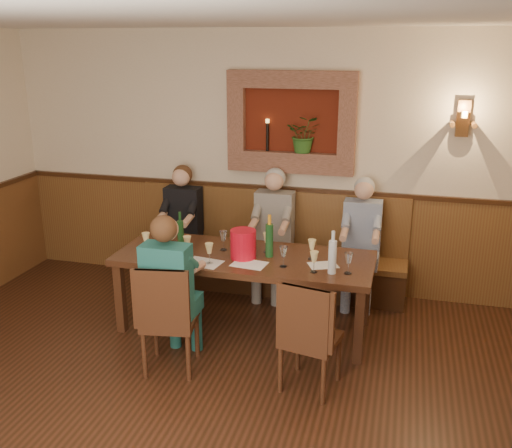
{
  "coord_description": "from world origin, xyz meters",
  "views": [
    {
      "loc": [
        1.39,
        -2.95,
        2.66
      ],
      "look_at": [
        0.1,
        1.9,
        1.05
      ],
      "focal_mm": 40.0,
      "sensor_mm": 36.0,
      "label": 1
    }
  ],
  "objects_px": {
    "chair_near_right": "(309,357)",
    "person_bench_mid": "(272,244)",
    "dining_table": "(244,263)",
    "person_chair_front": "(172,304)",
    "person_bench_left": "(182,237)",
    "bench": "(268,261)",
    "person_bench_right": "(360,254)",
    "wine_bottle_green_a": "(269,239)",
    "chair_near_left": "(170,338)",
    "wine_bottle_green_b": "(181,233)",
    "water_bottle": "(332,256)",
    "spittoon_bucket": "(243,244)"
  },
  "relations": [
    {
      "from": "chair_near_right",
      "to": "person_bench_mid",
      "type": "relative_size",
      "value": 0.68
    },
    {
      "from": "dining_table",
      "to": "person_chair_front",
      "type": "xyz_separation_m",
      "value": [
        -0.41,
        -0.78,
        -0.11
      ]
    },
    {
      "from": "person_bench_left",
      "to": "bench",
      "type": "bearing_deg",
      "value": 6.08
    },
    {
      "from": "dining_table",
      "to": "person_bench_right",
      "type": "bearing_deg",
      "value": 39.73
    },
    {
      "from": "bench",
      "to": "wine_bottle_green_a",
      "type": "height_order",
      "value": "wine_bottle_green_a"
    },
    {
      "from": "chair_near_left",
      "to": "person_chair_front",
      "type": "distance_m",
      "value": 0.29
    },
    {
      "from": "person_bench_left",
      "to": "person_bench_mid",
      "type": "distance_m",
      "value": 1.05
    },
    {
      "from": "person_bench_mid",
      "to": "wine_bottle_green_b",
      "type": "bearing_deg",
      "value": -133.75
    },
    {
      "from": "wine_bottle_green_a",
      "to": "water_bottle",
      "type": "relative_size",
      "value": 1.05
    },
    {
      "from": "bench",
      "to": "person_bench_mid",
      "type": "xyz_separation_m",
      "value": [
        0.08,
        -0.1,
        0.25
      ]
    },
    {
      "from": "spittoon_bucket",
      "to": "water_bottle",
      "type": "xyz_separation_m",
      "value": [
        0.84,
        -0.16,
        0.02
      ]
    },
    {
      "from": "person_bench_right",
      "to": "person_chair_front",
      "type": "height_order",
      "value": "person_chair_front"
    },
    {
      "from": "chair_near_right",
      "to": "person_chair_front",
      "type": "bearing_deg",
      "value": -171.68
    },
    {
      "from": "dining_table",
      "to": "chair_near_left",
      "type": "bearing_deg",
      "value": -115.04
    },
    {
      "from": "wine_bottle_green_a",
      "to": "person_chair_front",
      "type": "bearing_deg",
      "value": -128.28
    },
    {
      "from": "bench",
      "to": "person_bench_left",
      "type": "bearing_deg",
      "value": -173.92
    },
    {
      "from": "bench",
      "to": "wine_bottle_green_b",
      "type": "height_order",
      "value": "bench"
    },
    {
      "from": "dining_table",
      "to": "water_bottle",
      "type": "xyz_separation_m",
      "value": [
        0.85,
        -0.22,
        0.23
      ]
    },
    {
      "from": "person_bench_mid",
      "to": "person_bench_left",
      "type": "bearing_deg",
      "value": 179.95
    },
    {
      "from": "chair_near_right",
      "to": "person_bench_left",
      "type": "distance_m",
      "value": 2.45
    },
    {
      "from": "dining_table",
      "to": "water_bottle",
      "type": "height_order",
      "value": "water_bottle"
    },
    {
      "from": "wine_bottle_green_a",
      "to": "wine_bottle_green_b",
      "type": "bearing_deg",
      "value": 177.56
    },
    {
      "from": "chair_near_left",
      "to": "spittoon_bucket",
      "type": "xyz_separation_m",
      "value": [
        0.41,
        0.8,
        0.6
      ]
    },
    {
      "from": "chair_near_right",
      "to": "spittoon_bucket",
      "type": "xyz_separation_m",
      "value": [
        -0.77,
        0.78,
        0.61
      ]
    },
    {
      "from": "person_chair_front",
      "to": "person_bench_mid",
      "type": "bearing_deg",
      "value": 73.44
    },
    {
      "from": "dining_table",
      "to": "chair_near_right",
      "type": "xyz_separation_m",
      "value": [
        0.77,
        -0.85,
        -0.4
      ]
    },
    {
      "from": "chair_near_right",
      "to": "spittoon_bucket",
      "type": "relative_size",
      "value": 3.5
    },
    {
      "from": "wine_bottle_green_b",
      "to": "chair_near_right",
      "type": "bearing_deg",
      "value": -32.44
    },
    {
      "from": "spittoon_bucket",
      "to": "wine_bottle_green_a",
      "type": "xyz_separation_m",
      "value": [
        0.22,
        0.1,
        0.03
      ]
    },
    {
      "from": "person_bench_right",
      "to": "spittoon_bucket",
      "type": "xyz_separation_m",
      "value": [
        -1.0,
        -0.91,
        0.33
      ]
    },
    {
      "from": "wine_bottle_green_a",
      "to": "dining_table",
      "type": "bearing_deg",
      "value": -172.65
    },
    {
      "from": "person_bench_left",
      "to": "dining_table",
      "type": "bearing_deg",
      "value": -40.73
    },
    {
      "from": "bench",
      "to": "person_bench_left",
      "type": "xyz_separation_m",
      "value": [
        -0.97,
        -0.1,
        0.24
      ]
    },
    {
      "from": "dining_table",
      "to": "wine_bottle_green_b",
      "type": "bearing_deg",
      "value": 174.13
    },
    {
      "from": "bench",
      "to": "wine_bottle_green_a",
      "type": "xyz_separation_m",
      "value": [
        0.23,
        -0.91,
        0.59
      ]
    },
    {
      "from": "wine_bottle_green_a",
      "to": "water_bottle",
      "type": "bearing_deg",
      "value": -22.29
    },
    {
      "from": "chair_near_right",
      "to": "person_bench_left",
      "type": "height_order",
      "value": "person_bench_left"
    },
    {
      "from": "person_chair_front",
      "to": "spittoon_bucket",
      "type": "bearing_deg",
      "value": 59.78
    },
    {
      "from": "dining_table",
      "to": "person_chair_front",
      "type": "distance_m",
      "value": 0.89
    },
    {
      "from": "chair_near_right",
      "to": "person_chair_front",
      "type": "xyz_separation_m",
      "value": [
        -1.18,
        0.07,
        0.29
      ]
    },
    {
      "from": "person_bench_left",
      "to": "spittoon_bucket",
      "type": "height_order",
      "value": "person_bench_left"
    },
    {
      "from": "spittoon_bucket",
      "to": "wine_bottle_green_b",
      "type": "height_order",
      "value": "wine_bottle_green_b"
    },
    {
      "from": "person_bench_right",
      "to": "spittoon_bucket",
      "type": "relative_size",
      "value": 5.01
    },
    {
      "from": "chair_near_right",
      "to": "spittoon_bucket",
      "type": "bearing_deg",
      "value": 146.03
    },
    {
      "from": "spittoon_bucket",
      "to": "wine_bottle_green_a",
      "type": "relative_size",
      "value": 0.67
    },
    {
      "from": "chair_near_right",
      "to": "person_bench_left",
      "type": "relative_size",
      "value": 0.69
    },
    {
      "from": "wine_bottle_green_a",
      "to": "wine_bottle_green_b",
      "type": "xyz_separation_m",
      "value": [
        -0.9,
        0.04,
        -0.03
      ]
    },
    {
      "from": "person_bench_mid",
      "to": "wine_bottle_green_a",
      "type": "xyz_separation_m",
      "value": [
        0.16,
        -0.81,
        0.34
      ]
    },
    {
      "from": "person_chair_front",
      "to": "wine_bottle_green_a",
      "type": "height_order",
      "value": "person_chair_front"
    },
    {
      "from": "wine_bottle_green_b",
      "to": "person_bench_mid",
      "type": "bearing_deg",
      "value": 46.25
    }
  ]
}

